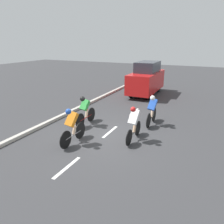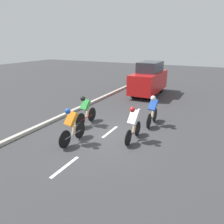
% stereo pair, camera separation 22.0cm
% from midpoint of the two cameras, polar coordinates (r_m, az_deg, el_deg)
% --- Properties ---
extents(ground_plane, '(60.00, 60.00, 0.00)m').
position_cam_midpoint_polar(ground_plane, '(9.57, -2.03, -5.89)').
color(ground_plane, '#38383A').
extents(lane_stripe_near, '(0.12, 1.40, 0.01)m').
position_cam_midpoint_polar(lane_stripe_near, '(7.43, -12.51, -13.92)').
color(lane_stripe_near, white).
rests_on(lane_stripe_near, ground).
extents(lane_stripe_mid, '(0.12, 1.40, 0.01)m').
position_cam_midpoint_polar(lane_stripe_mid, '(9.83, -1.16, -5.18)').
color(lane_stripe_mid, white).
rests_on(lane_stripe_mid, ground).
extents(lane_stripe_far, '(0.12, 1.40, 0.01)m').
position_cam_midpoint_polar(lane_stripe_far, '(12.60, 5.32, 0.06)').
color(lane_stripe_far, white).
rests_on(lane_stripe_far, ground).
extents(curb, '(0.20, 27.08, 0.14)m').
position_cam_midpoint_polar(curb, '(11.50, -15.61, -1.99)').
color(curb, '#B7B2A8').
rests_on(curb, ground).
extents(cyclist_orange, '(0.40, 1.69, 1.53)m').
position_cam_midpoint_polar(cyclist_orange, '(8.58, -11.10, -3.40)').
color(cyclist_orange, black).
rests_on(cyclist_orange, ground).
extents(cyclist_green, '(0.38, 1.72, 1.50)m').
position_cam_midpoint_polar(cyclist_green, '(10.41, -7.67, 0.60)').
color(cyclist_green, black).
rests_on(cyclist_green, ground).
extents(cyclist_white, '(0.38, 1.69, 1.52)m').
position_cam_midpoint_polar(cyclist_white, '(8.70, 5.01, -2.80)').
color(cyclist_white, black).
rests_on(cyclist_white, ground).
extents(cyclist_blue, '(0.40, 1.68, 1.53)m').
position_cam_midpoint_polar(cyclist_blue, '(10.49, 9.84, 0.74)').
color(cyclist_blue, black).
rests_on(cyclist_blue, ground).
extents(support_car, '(1.70, 4.38, 2.43)m').
position_cam_midpoint_polar(support_car, '(16.57, 8.60, 8.56)').
color(support_car, black).
rests_on(support_car, ground).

